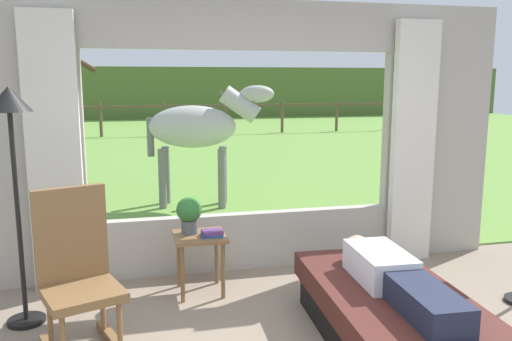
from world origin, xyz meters
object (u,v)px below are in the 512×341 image
(pasture_tree, at_px, (53,100))
(floor_lamp_left, at_px, (11,135))
(recliner_sofa, at_px, (388,315))
(reclining_person, at_px, (393,276))
(side_table, at_px, (200,245))
(potted_plant, at_px, (189,213))
(horse, at_px, (198,128))
(book_stack, at_px, (212,233))
(rocking_chair, at_px, (77,273))

(pasture_tree, bearing_deg, floor_lamp_left, -85.20)
(recliner_sofa, distance_m, reclining_person, 0.31)
(recliner_sofa, relative_size, side_table, 3.35)
(potted_plant, bearing_deg, horse, 81.22)
(book_stack, relative_size, horse, 0.11)
(recliner_sofa, height_order, potted_plant, potted_plant)
(pasture_tree, bearing_deg, horse, -45.65)
(side_table, xyz_separation_m, potted_plant, (-0.08, 0.06, 0.28))
(recliner_sofa, distance_m, pasture_tree, 7.33)
(rocking_chair, height_order, side_table, rocking_chair)
(recliner_sofa, bearing_deg, reclining_person, -87.13)
(side_table, distance_m, horse, 3.19)
(book_stack, distance_m, floor_lamp_left, 1.73)
(reclining_person, height_order, rocking_chair, rocking_chair)
(recliner_sofa, bearing_deg, floor_lamp_left, 162.36)
(rocking_chair, bearing_deg, reclining_person, -33.43)
(potted_plant, bearing_deg, floor_lamp_left, -165.87)
(potted_plant, xyz_separation_m, floor_lamp_left, (-1.29, -0.33, 0.74))
(book_stack, relative_size, pasture_tree, 0.06)
(potted_plant, relative_size, floor_lamp_left, 0.18)
(recliner_sofa, xyz_separation_m, horse, (-0.77, 4.29, 0.94))
(recliner_sofa, height_order, pasture_tree, pasture_tree)
(rocking_chair, bearing_deg, floor_lamp_left, 111.12)
(side_table, bearing_deg, pasture_tree, 108.98)
(rocking_chair, xyz_separation_m, floor_lamp_left, (-0.45, 0.51, 0.90))
(rocking_chair, bearing_deg, horse, 50.95)
(potted_plant, xyz_separation_m, horse, (0.47, 3.02, 0.45))
(potted_plant, height_order, floor_lamp_left, floor_lamp_left)
(rocking_chair, bearing_deg, recliner_sofa, -32.11)
(horse, distance_m, pasture_tree, 3.21)
(horse, relative_size, pasture_tree, 0.58)
(pasture_tree, bearing_deg, side_table, -71.02)
(side_table, bearing_deg, recliner_sofa, -46.40)
(floor_lamp_left, xyz_separation_m, horse, (1.76, 3.35, -0.29))
(floor_lamp_left, bearing_deg, potted_plant, 14.13)
(rocking_chair, height_order, pasture_tree, pasture_tree)
(side_table, distance_m, potted_plant, 0.29)
(side_table, relative_size, book_stack, 2.65)
(recliner_sofa, height_order, book_stack, book_stack)
(side_table, bearing_deg, floor_lamp_left, -169.05)
(reclining_person, height_order, side_table, reclining_person)
(side_table, xyz_separation_m, floor_lamp_left, (-1.37, -0.27, 1.02))
(reclining_person, relative_size, book_stack, 7.31)
(rocking_chair, distance_m, horse, 4.12)
(rocking_chair, xyz_separation_m, horse, (1.31, 3.85, 0.61))
(potted_plant, distance_m, floor_lamp_left, 1.52)
(potted_plant, bearing_deg, side_table, -36.87)
(book_stack, bearing_deg, horse, 84.74)
(potted_plant, relative_size, horse, 0.18)
(recliner_sofa, height_order, side_table, side_table)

